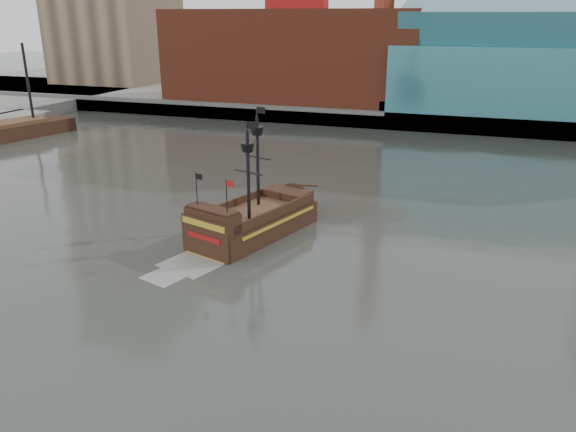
% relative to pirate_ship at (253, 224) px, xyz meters
% --- Properties ---
extents(ground, '(400.00, 400.00, 0.00)m').
position_rel_pirate_ship_xyz_m(ground, '(7.09, -16.30, -0.94)').
color(ground, '#272A25').
rests_on(ground, ground).
extents(promenade_far, '(220.00, 60.00, 2.00)m').
position_rel_pirate_ship_xyz_m(promenade_far, '(7.09, 75.70, 0.06)').
color(promenade_far, slate).
rests_on(promenade_far, ground).
extents(seawall, '(220.00, 1.00, 2.60)m').
position_rel_pirate_ship_xyz_m(seawall, '(7.09, 46.20, 0.36)').
color(seawall, '#4C4C49').
rests_on(seawall, ground).
extents(pirate_ship, '(8.02, 14.44, 10.36)m').
position_rel_pirate_ship_xyz_m(pirate_ship, '(0.00, 0.00, 0.00)').
color(pirate_ship, black).
rests_on(pirate_ship, ground).
extents(docked_vessel, '(9.54, 21.40, 14.20)m').
position_rel_pirate_ship_xyz_m(docked_vessel, '(-45.64, 20.97, -0.04)').
color(docked_vessel, black).
rests_on(docked_vessel, ground).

